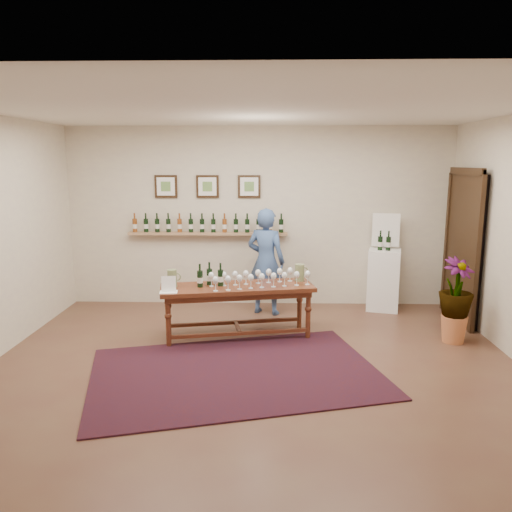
{
  "coord_description": "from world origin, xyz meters",
  "views": [
    {
      "loc": [
        0.16,
        -5.32,
        2.27
      ],
      "look_at": [
        0.0,
        0.8,
        1.1
      ],
      "focal_mm": 35.0,
      "sensor_mm": 36.0,
      "label": 1
    }
  ],
  "objects_px": {
    "tasting_table": "(237,293)",
    "person": "(266,262)",
    "display_pedestal": "(384,280)",
    "potted_plant": "(456,300)"
  },
  "relations": [
    {
      "from": "tasting_table",
      "to": "potted_plant",
      "type": "relative_size",
      "value": 2.17
    },
    {
      "from": "display_pedestal",
      "to": "potted_plant",
      "type": "bearing_deg",
      "value": -68.05
    },
    {
      "from": "display_pedestal",
      "to": "potted_plant",
      "type": "xyz_separation_m",
      "value": [
        0.58,
        -1.43,
        0.08
      ]
    },
    {
      "from": "potted_plant",
      "to": "person",
      "type": "distance_m",
      "value": 2.67
    },
    {
      "from": "display_pedestal",
      "to": "potted_plant",
      "type": "distance_m",
      "value": 1.54
    },
    {
      "from": "potted_plant",
      "to": "display_pedestal",
      "type": "bearing_deg",
      "value": 111.95
    },
    {
      "from": "tasting_table",
      "to": "potted_plant",
      "type": "height_order",
      "value": "potted_plant"
    },
    {
      "from": "tasting_table",
      "to": "person",
      "type": "height_order",
      "value": "person"
    },
    {
      "from": "display_pedestal",
      "to": "person",
      "type": "xyz_separation_m",
      "value": [
        -1.82,
        -0.27,
        0.33
      ]
    },
    {
      "from": "tasting_table",
      "to": "person",
      "type": "relative_size",
      "value": 1.28
    }
  ]
}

